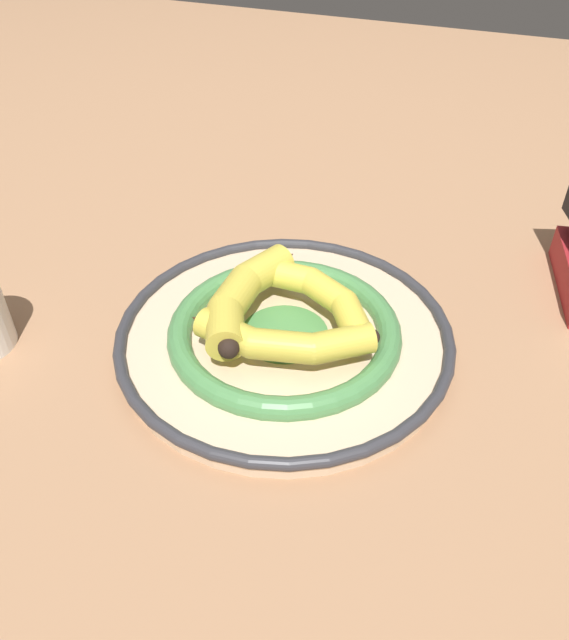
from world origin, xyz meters
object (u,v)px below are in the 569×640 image
(decorative_bowl, at_px, (284,335))
(banana_b, at_px, (280,341))
(banana_a, at_px, (244,294))
(banana_c, at_px, (323,296))

(decorative_bowl, bearing_deg, banana_b, -164.24)
(decorative_bowl, distance_m, banana_a, 0.06)
(banana_a, height_order, banana_c, banana_a)
(decorative_bowl, height_order, banana_c, banana_c)
(banana_c, bearing_deg, banana_a, 50.60)
(banana_a, distance_m, banana_b, 0.08)
(banana_c, bearing_deg, banana_b, 106.72)
(banana_a, height_order, banana_b, banana_a)
(decorative_bowl, relative_size, banana_a, 1.89)
(decorative_bowl, xyz_separation_m, banana_b, (-0.05, -0.01, 0.03))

